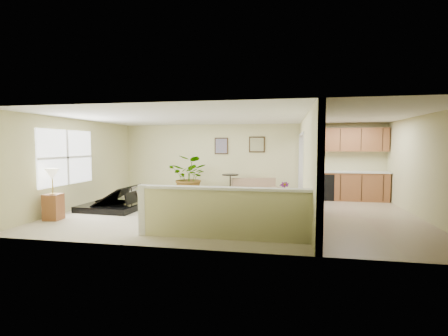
% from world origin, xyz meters
% --- Properties ---
extents(floor, '(9.00, 9.00, 0.00)m').
position_xyz_m(floor, '(0.00, 0.00, 0.00)').
color(floor, '#B9B190').
rests_on(floor, ground).
extents(back_wall, '(9.00, 0.04, 2.50)m').
position_xyz_m(back_wall, '(0.00, 3.00, 1.25)').
color(back_wall, '#C5C086').
rests_on(back_wall, floor).
extents(front_wall, '(9.00, 0.04, 2.50)m').
position_xyz_m(front_wall, '(0.00, -3.00, 1.25)').
color(front_wall, '#C5C086').
rests_on(front_wall, floor).
extents(left_wall, '(0.04, 6.00, 2.50)m').
position_xyz_m(left_wall, '(-4.50, 0.00, 1.25)').
color(left_wall, '#C5C086').
rests_on(left_wall, floor).
extents(right_wall, '(0.04, 6.00, 2.50)m').
position_xyz_m(right_wall, '(4.50, 0.00, 1.25)').
color(right_wall, '#C5C086').
rests_on(right_wall, floor).
extents(ceiling, '(9.00, 6.00, 0.04)m').
position_xyz_m(ceiling, '(0.00, 0.00, 2.50)').
color(ceiling, silver).
rests_on(ceiling, back_wall).
extents(kitchen_vinyl, '(2.70, 6.00, 0.01)m').
position_xyz_m(kitchen_vinyl, '(3.15, 0.00, 0.00)').
color(kitchen_vinyl, gray).
rests_on(kitchen_vinyl, floor).
extents(interior_partition, '(0.18, 5.99, 2.50)m').
position_xyz_m(interior_partition, '(1.80, 0.25, 1.22)').
color(interior_partition, '#C5C086').
rests_on(interior_partition, floor).
extents(pony_half_wall, '(3.42, 0.22, 1.00)m').
position_xyz_m(pony_half_wall, '(0.08, -2.30, 0.52)').
color(pony_half_wall, '#C5C086').
rests_on(pony_half_wall, floor).
extents(left_window, '(0.05, 2.15, 1.45)m').
position_xyz_m(left_window, '(-4.49, -0.50, 1.45)').
color(left_window, white).
rests_on(left_window, left_wall).
extents(wall_art_left, '(0.48, 0.04, 0.58)m').
position_xyz_m(wall_art_left, '(-0.95, 2.97, 1.75)').
color(wall_art_left, '#312312').
rests_on(wall_art_left, back_wall).
extents(wall_mirror, '(0.55, 0.04, 0.55)m').
position_xyz_m(wall_mirror, '(0.30, 2.97, 1.80)').
color(wall_mirror, '#312312').
rests_on(wall_mirror, back_wall).
extents(kitchen_cabinets, '(2.36, 0.65, 2.33)m').
position_xyz_m(kitchen_cabinets, '(3.19, 2.73, 0.87)').
color(kitchen_cabinets, brown).
rests_on(kitchen_cabinets, floor).
extents(piano, '(1.89, 1.97, 1.48)m').
position_xyz_m(piano, '(-3.45, 0.03, 0.62)').
color(piano, black).
rests_on(piano, floor).
extents(piano_bench, '(0.63, 0.92, 0.56)m').
position_xyz_m(piano_bench, '(-1.44, -0.43, 0.28)').
color(piano_bench, black).
rests_on(piano_bench, floor).
extents(loveseat, '(1.83, 1.39, 0.87)m').
position_xyz_m(loveseat, '(0.33, 2.54, 0.33)').
color(loveseat, tan).
rests_on(loveseat, floor).
extents(accent_table, '(0.56, 0.56, 0.81)m').
position_xyz_m(accent_table, '(-0.54, 2.40, 0.52)').
color(accent_table, black).
rests_on(accent_table, floor).
extents(palm_plant, '(1.49, 1.35, 1.44)m').
position_xyz_m(palm_plant, '(-1.84, 2.12, 0.71)').
color(palm_plant, black).
rests_on(palm_plant, floor).
extents(small_plant, '(0.39, 0.39, 0.57)m').
position_xyz_m(small_plant, '(1.24, 2.51, 0.24)').
color(small_plant, black).
rests_on(small_plant, floor).
extents(lamp_stand, '(0.39, 0.39, 1.23)m').
position_xyz_m(lamp_stand, '(-4.15, -1.49, 0.52)').
color(lamp_stand, brown).
rests_on(lamp_stand, floor).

